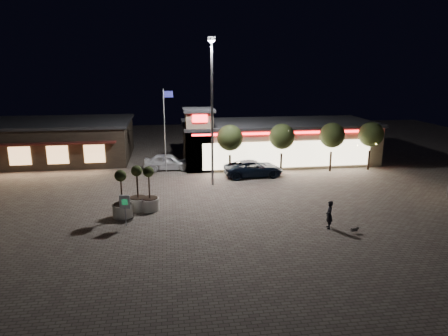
{
  "coord_description": "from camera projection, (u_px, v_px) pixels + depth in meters",
  "views": [
    {
      "loc": [
        -1.74,
        -25.17,
        10.15
      ],
      "look_at": [
        2.72,
        6.0,
        2.0
      ],
      "focal_mm": 32.0,
      "sensor_mm": 36.0,
      "label": 1
    }
  ],
  "objects": [
    {
      "name": "planter_mid",
      "position": [
        122.0,
        203.0,
        27.26
      ],
      "size": [
        1.36,
        1.36,
        3.34
      ],
      "color": "silver",
      "rests_on": "ground"
    },
    {
      "name": "pedestrian",
      "position": [
        329.0,
        215.0,
        25.37
      ],
      "size": [
        0.53,
        0.72,
        1.81
      ],
      "primitive_type": "imported",
      "rotation": [
        0.0,
        0.0,
        -1.72
      ],
      "color": "black",
      "rests_on": "ground"
    },
    {
      "name": "string_tree_d",
      "position": [
        371.0,
        134.0,
        39.02
      ],
      "size": [
        2.42,
        2.42,
        4.79
      ],
      "color": "#332319",
      "rests_on": "ground"
    },
    {
      "name": "valet_sign",
      "position": [
        125.0,
        205.0,
        25.57
      ],
      "size": [
        0.69,
        0.19,
        2.1
      ],
      "color": "gray",
      "rests_on": "ground"
    },
    {
      "name": "retail_building",
      "position": [
        274.0,
        141.0,
        42.81
      ],
      "size": [
        20.4,
        8.4,
        6.1
      ],
      "color": "tan",
      "rests_on": "ground"
    },
    {
      "name": "string_tree_b",
      "position": [
        282.0,
        137.0,
        37.79
      ],
      "size": [
        2.42,
        2.42,
        4.79
      ],
      "color": "#332319",
      "rests_on": "ground"
    },
    {
      "name": "string_tree_a",
      "position": [
        230.0,
        138.0,
        37.1
      ],
      "size": [
        2.42,
        2.42,
        4.79
      ],
      "color": "#332319",
      "rests_on": "ground"
    },
    {
      "name": "white_sedan",
      "position": [
        168.0,
        162.0,
        39.7
      ],
      "size": [
        4.84,
        2.24,
        1.61
      ],
      "primitive_type": "imported",
      "rotation": [
        0.0,
        0.0,
        1.5
      ],
      "color": "white",
      "rests_on": "ground"
    },
    {
      "name": "dog",
      "position": [
        355.0,
        229.0,
        24.77
      ],
      "size": [
        0.53,
        0.22,
        0.28
      ],
      "color": "#59514C",
      "rests_on": "ground"
    },
    {
      "name": "pickup_truck",
      "position": [
        254.0,
        168.0,
        37.32
      ],
      "size": [
        5.65,
        2.87,
        1.53
      ],
      "primitive_type": "imported",
      "rotation": [
        0.0,
        0.0,
        1.63
      ],
      "color": "black",
      "rests_on": "ground"
    },
    {
      "name": "planter_left",
      "position": [
        138.0,
        196.0,
        28.63
      ],
      "size": [
        1.34,
        1.34,
        3.29
      ],
      "color": "silver",
      "rests_on": "ground"
    },
    {
      "name": "string_tree_c",
      "position": [
        332.0,
        135.0,
        38.47
      ],
      "size": [
        2.42,
        2.42,
        4.79
      ],
      "color": "#332319",
      "rests_on": "ground"
    },
    {
      "name": "ground",
      "position": [
        197.0,
        220.0,
        26.9
      ],
      "size": [
        90.0,
        90.0,
        0.0
      ],
      "primitive_type": "plane",
      "color": "#6E6459",
      "rests_on": "ground"
    },
    {
      "name": "restaurant_building",
      "position": [
        55.0,
        140.0,
        43.58
      ],
      "size": [
        16.4,
        11.0,
        4.3
      ],
      "color": "#382D23",
      "rests_on": "ground"
    },
    {
      "name": "floodlight_pole",
      "position": [
        212.0,
        104.0,
        33.08
      ],
      "size": [
        0.6,
        0.4,
        12.38
      ],
      "color": "gray",
      "rests_on": "ground"
    },
    {
      "name": "planter_right",
      "position": [
        150.0,
        197.0,
        28.53
      ],
      "size": [
        1.32,
        1.32,
        3.25
      ],
      "color": "silver",
      "rests_on": "ground"
    },
    {
      "name": "flagpole",
      "position": [
        165.0,
        124.0,
        37.91
      ],
      "size": [
        0.95,
        0.1,
        8.0
      ],
      "color": "white",
      "rests_on": "ground"
    }
  ]
}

